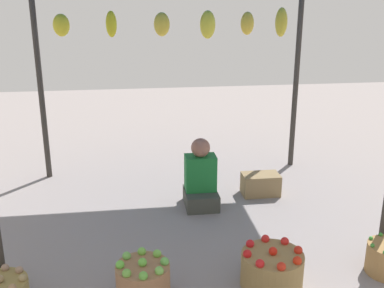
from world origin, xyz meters
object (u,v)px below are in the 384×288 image
(wooden_crate_near_vendor, at_px, (261,184))
(basket_green_apples, at_px, (143,281))
(vendor_person, at_px, (201,180))
(basket_red_tomatoes, at_px, (272,269))

(wooden_crate_near_vendor, bearing_deg, basket_green_apples, -128.75)
(vendor_person, xyz_separation_m, wooden_crate_near_vendor, (0.75, 0.19, -0.17))
(vendor_person, height_order, wooden_crate_near_vendor, vendor_person)
(basket_red_tomatoes, bearing_deg, vendor_person, 102.13)
(basket_red_tomatoes, xyz_separation_m, wooden_crate_near_vendor, (0.41, 1.77, -0.02))
(wooden_crate_near_vendor, bearing_deg, vendor_person, -165.69)
(basket_red_tomatoes, relative_size, wooden_crate_near_vendor, 1.16)
(basket_green_apples, xyz_separation_m, wooden_crate_near_vendor, (1.45, 1.81, -0.03))
(vendor_person, bearing_deg, basket_green_apples, -113.45)
(basket_green_apples, xyz_separation_m, basket_red_tomatoes, (1.04, 0.04, -0.01))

